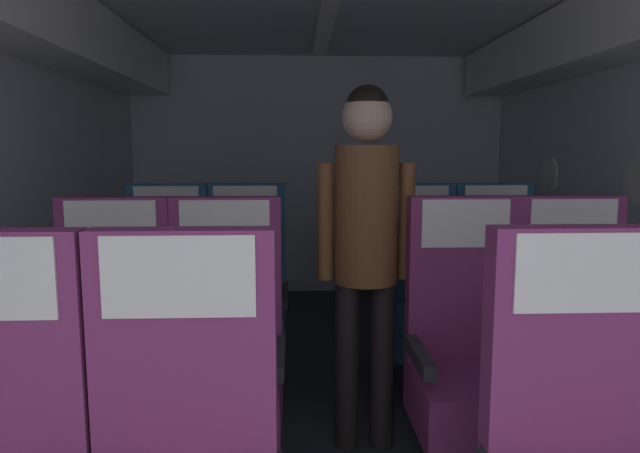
# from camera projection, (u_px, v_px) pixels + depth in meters

# --- Properties ---
(ground) EXTENTS (3.75, 6.00, 0.02)m
(ground) POSITION_uv_depth(u_px,v_px,m) (341.00, 434.00, 2.73)
(ground) COLOR #23282D
(fuselage_shell) EXTENTS (3.63, 5.65, 2.29)m
(fuselage_shell) POSITION_uv_depth(u_px,v_px,m) (338.00, 90.00, 2.78)
(fuselage_shell) COLOR silver
(fuselage_shell) RESTS_ON ground
(seat_b_left_window) EXTENTS (0.49, 0.48, 1.16)m
(seat_b_left_window) POSITION_uv_depth(u_px,v_px,m) (111.00, 367.00, 2.28)
(seat_b_left_window) COLOR #38383D
(seat_b_left_window) RESTS_ON ground
(seat_b_left_aisle) EXTENTS (0.49, 0.48, 1.16)m
(seat_b_left_aisle) POSITION_uv_depth(u_px,v_px,m) (225.00, 365.00, 2.29)
(seat_b_left_aisle) COLOR #38383D
(seat_b_left_aisle) RESTS_ON ground
(seat_b_right_aisle) EXTENTS (0.49, 0.48, 1.16)m
(seat_b_right_aisle) POSITION_uv_depth(u_px,v_px,m) (576.00, 361.00, 2.34)
(seat_b_right_aisle) COLOR #38383D
(seat_b_right_aisle) RESTS_ON ground
(seat_b_right_window) EXTENTS (0.49, 0.48, 1.16)m
(seat_b_right_window) POSITION_uv_depth(u_px,v_px,m) (467.00, 363.00, 2.32)
(seat_b_right_window) COLOR #38383D
(seat_b_right_window) RESTS_ON ground
(seat_c_left_window) EXTENTS (0.49, 0.48, 1.16)m
(seat_c_left_window) POSITION_uv_depth(u_px,v_px,m) (167.00, 304.00, 3.20)
(seat_c_left_window) COLOR #38383D
(seat_c_left_window) RESTS_ON ground
(seat_c_left_aisle) EXTENTS (0.49, 0.48, 1.16)m
(seat_c_left_aisle) POSITION_uv_depth(u_px,v_px,m) (246.00, 303.00, 3.24)
(seat_c_left_aisle) COLOR #38383D
(seat_c_left_aisle) RESTS_ON ground
(seat_c_right_aisle) EXTENTS (0.49, 0.48, 1.16)m
(seat_c_right_aisle) POSITION_uv_depth(u_px,v_px,m) (497.00, 301.00, 3.28)
(seat_c_right_aisle) COLOR #38383D
(seat_c_right_aisle) RESTS_ON ground
(seat_c_right_window) EXTENTS (0.49, 0.48, 1.16)m
(seat_c_right_window) POSITION_uv_depth(u_px,v_px,m) (418.00, 302.00, 3.26)
(seat_c_right_window) COLOR #38383D
(seat_c_right_window) RESTS_ON ground
(flight_attendant) EXTENTS (0.43, 0.28, 1.63)m
(flight_attendant) POSITION_uv_depth(u_px,v_px,m) (366.00, 229.00, 2.48)
(flight_attendant) COLOR black
(flight_attendant) RESTS_ON ground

